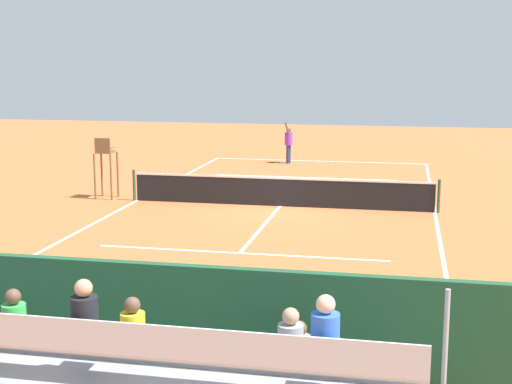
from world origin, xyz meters
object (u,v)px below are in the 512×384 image
at_px(umpire_chair, 105,161).
at_px(tennis_ball_near, 330,166).
at_px(tennis_ball_far, 309,169).
at_px(equipment_bag, 233,373).
at_px(tennis_racket, 277,162).
at_px(tennis_net, 280,191).
at_px(tennis_player, 289,142).
at_px(bleacher_stand, 84,370).
at_px(courtside_bench, 329,353).

height_order(umpire_chair, tennis_ball_near, umpire_chair).
bearing_deg(tennis_ball_far, umpire_chair, 53.20).
distance_m(equipment_bag, tennis_racket, 23.84).
distance_m(tennis_net, tennis_player, 10.11).
bearing_deg(bleacher_stand, tennis_net, -89.63).
bearing_deg(tennis_racket, tennis_ball_near, 160.90).
xyz_separation_m(bleacher_stand, courtside_bench, (-2.89, -2.12, -0.41)).
bearing_deg(equipment_bag, tennis_player, -83.00).
bearing_deg(tennis_racket, umpire_chair, 66.83).
bearing_deg(equipment_bag, umpire_chair, -60.22).
height_order(tennis_player, tennis_ball_far, tennis_player).
distance_m(umpire_chair, tennis_ball_near, 11.52).
xyz_separation_m(tennis_racket, tennis_ball_far, (-1.77, 1.92, 0.02)).
distance_m(bleacher_stand, tennis_player, 25.44).
bearing_deg(courtside_bench, tennis_ball_near, -84.26).
xyz_separation_m(tennis_net, bleacher_stand, (-0.10, 15.39, 0.47)).
bearing_deg(tennis_racket, bleacher_stand, 94.49).
bearing_deg(tennis_ball_far, tennis_player, -55.99).
height_order(tennis_net, tennis_racket, tennis_net).
xyz_separation_m(courtside_bench, equipment_bag, (1.43, 0.13, -0.38)).
distance_m(tennis_net, tennis_ball_far, 8.28).
xyz_separation_m(equipment_bag, tennis_player, (2.87, -23.42, 0.84)).
distance_m(tennis_net, courtside_bench, 13.60).
height_order(tennis_net, tennis_player, tennis_player).
distance_m(tennis_net, equipment_bag, 13.49).
distance_m(bleacher_stand, equipment_bag, 2.59).
bearing_deg(tennis_ball_near, tennis_racket, -19.10).
bearing_deg(courtside_bench, tennis_ball_far, -81.76).
bearing_deg(tennis_net, bleacher_stand, 90.37).
bearing_deg(courtside_bench, equipment_bag, 5.14).
height_order(tennis_net, courtside_bench, tennis_net).
relative_size(bleacher_stand, tennis_ball_near, 137.27).
bearing_deg(tennis_ball_far, tennis_ball_near, -130.26).
distance_m(umpire_chair, tennis_ball_far, 10.21).
distance_m(umpire_chair, equipment_bag, 15.66).
bearing_deg(equipment_bag, tennis_racket, -81.64).
relative_size(tennis_net, tennis_racket, 19.93).
bearing_deg(equipment_bag, tennis_net, -83.37).
distance_m(equipment_bag, tennis_player, 23.61).
bearing_deg(tennis_racket, tennis_player, 164.08).
height_order(bleacher_stand, tennis_racket, bleacher_stand).
height_order(equipment_bag, tennis_ball_near, equipment_bag).
xyz_separation_m(tennis_net, tennis_ball_far, (0.13, -8.26, -0.47)).
height_order(tennis_net, tennis_ball_near, tennis_net).
distance_m(tennis_player, tennis_ball_near, 2.38).
xyz_separation_m(umpire_chair, tennis_ball_near, (-6.92, -9.12, -1.28)).
relative_size(umpire_chair, equipment_bag, 2.38).
bearing_deg(umpire_chair, bleacher_stand, 112.06).
height_order(tennis_racket, tennis_ball_far, tennis_ball_far).
bearing_deg(tennis_net, tennis_player, -82.52).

